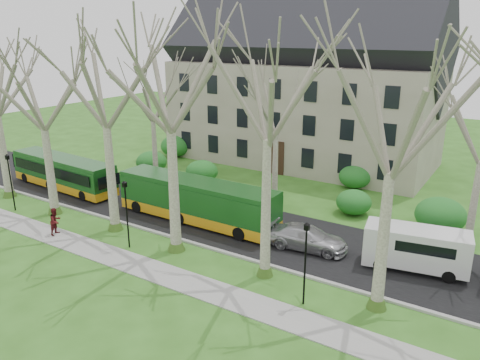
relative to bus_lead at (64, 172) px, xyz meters
name	(u,v)px	position (x,y,z in m)	size (l,w,h in m)	color
ground	(216,265)	(19.02, -4.37, -1.47)	(120.00, 120.00, 0.00)	#2F5D1A
sidewalk	(190,283)	(19.02, -6.87, -1.44)	(70.00, 2.00, 0.06)	gray
road	(263,232)	(19.02, 1.13, -1.44)	(80.00, 8.00, 0.06)	black
curb	(231,254)	(19.02, -2.87, -1.40)	(80.00, 0.25, 0.14)	#A5A39E
building	(303,82)	(13.02, 19.63, 6.59)	(26.50, 12.20, 16.00)	gray
tree_row_verge	(218,147)	(19.02, -4.07, 5.53)	(49.00, 7.00, 14.00)	gray
tree_row_far	(285,129)	(17.69, 6.63, 4.53)	(33.00, 7.00, 12.00)	gray
lamp_row	(205,230)	(19.02, -5.37, 1.10)	(36.22, 0.22, 4.30)	black
hedges	(265,176)	(14.36, 9.63, -0.47)	(30.60, 8.60, 2.00)	#195922
bus_lead	(64,172)	(0.00, 0.00, 0.00)	(11.31, 2.36, 2.83)	#154A18
bus_follow	(197,200)	(14.07, 0.29, 0.13)	(12.37, 2.58, 3.09)	#154A18
sedan	(307,238)	(22.60, 0.36, -0.69)	(2.03, 5.00, 1.45)	#ACABB0
van_a	(416,249)	(28.85, 1.19, -0.19)	(5.60, 2.04, 2.45)	silver
pedestrian_b	(56,221)	(7.54, -6.57, -0.50)	(0.89, 0.69, 1.83)	#501215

